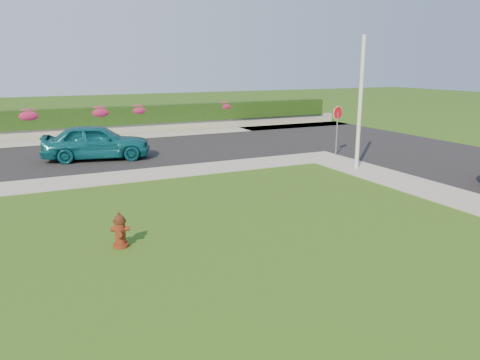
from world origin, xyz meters
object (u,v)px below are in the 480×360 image
fire_hydrant (120,231)px  sedan_teal (96,142)px  utility_pole (360,104)px  stop_sign (337,119)px

fire_hydrant → sedan_teal: bearing=103.8°
sedan_teal → utility_pole: utility_pole is taller
sedan_teal → stop_sign: bearing=-98.3°
sedan_teal → stop_sign: stop_sign is taller
fire_hydrant → sedan_teal: 11.03m
fire_hydrant → stop_sign: 13.63m
fire_hydrant → utility_pole: (10.58, 4.33, 2.27)m
fire_hydrant → stop_sign: stop_sign is taller
fire_hydrant → sedan_teal: (1.23, 10.95, 0.43)m
sedan_teal → utility_pole: bearing=-113.0°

